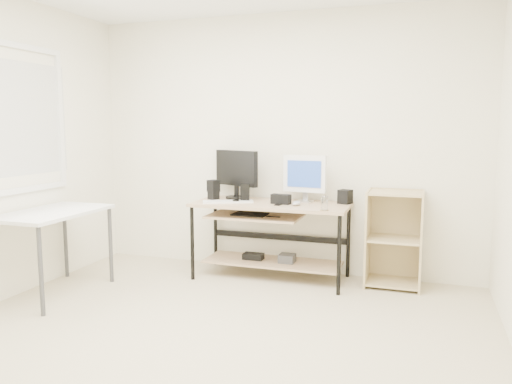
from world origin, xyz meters
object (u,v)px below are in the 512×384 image
at_px(desk, 269,224).
at_px(audio_controller, 245,193).
at_px(white_imac, 305,175).
at_px(side_table, 53,220).
at_px(black_monitor, 236,171).
at_px(shelf_unit, 394,238).

relative_size(desk, audio_controller, 8.43).
bearing_deg(white_imac, desk, -148.22).
bearing_deg(side_table, desk, 32.65).
xyz_separation_m(desk, white_imac, (0.32, 0.15, 0.48)).
height_order(black_monitor, white_imac, black_monitor).
distance_m(desk, white_imac, 0.59).
distance_m(desk, black_monitor, 0.65).
bearing_deg(desk, audio_controller, -174.36).
bearing_deg(white_imac, audio_controller, -155.93).
relative_size(side_table, audio_controller, 5.62).
height_order(shelf_unit, black_monitor, black_monitor).
relative_size(white_imac, audio_controller, 2.57).
xyz_separation_m(desk, shelf_unit, (1.18, 0.16, -0.09)).
bearing_deg(audio_controller, shelf_unit, -6.22).
height_order(shelf_unit, white_imac, white_imac).
bearing_deg(shelf_unit, black_monitor, -179.92).
distance_m(shelf_unit, black_monitor, 1.67).
distance_m(white_imac, audio_controller, 0.60).
relative_size(side_table, white_imac, 2.19).
bearing_deg(audio_controller, white_imac, 3.47).
xyz_separation_m(shelf_unit, audio_controller, (-1.41, -0.18, 0.39)).
bearing_deg(desk, side_table, -147.35).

